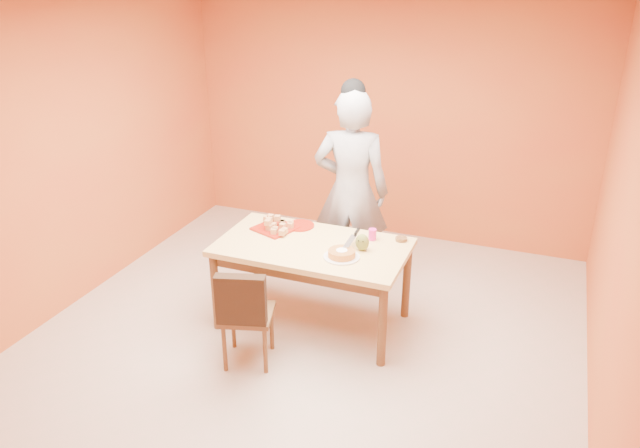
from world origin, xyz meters
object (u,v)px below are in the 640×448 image
at_px(red_dinner_plate, 300,225).
at_px(magenta_glass, 372,234).
at_px(dining_table, 312,255).
at_px(dining_chair, 246,313).
at_px(checker_tin, 401,239).
at_px(sponge_cake, 342,253).
at_px(pastry_platter, 275,228).
at_px(egg_ornament, 362,242).
at_px(person, 351,192).

xyz_separation_m(red_dinner_plate, magenta_glass, (0.69, -0.04, 0.04)).
height_order(dining_table, dining_chair, dining_chair).
bearing_deg(magenta_glass, checker_tin, 16.50).
bearing_deg(sponge_cake, pastry_platter, 156.84).
bearing_deg(dining_table, pastry_platter, 157.62).
height_order(red_dinner_plate, checker_tin, checker_tin).
relative_size(sponge_cake, egg_ornament, 1.54).
distance_m(egg_ornament, checker_tin, 0.40).
distance_m(dining_chair, person, 1.64).
bearing_deg(dining_chair, dining_table, 53.42).
bearing_deg(person, sponge_cake, 94.93).
bearing_deg(dining_table, egg_ornament, 6.48).
height_order(dining_chair, egg_ornament, egg_ornament).
height_order(person, sponge_cake, person).
bearing_deg(pastry_platter, dining_table, -22.38).
distance_m(dining_table, dining_chair, 0.80).
bearing_deg(sponge_cake, person, 104.23).
xyz_separation_m(person, checker_tin, (0.60, -0.44, -0.20)).
distance_m(dining_chair, egg_ornament, 1.11).
relative_size(sponge_cake, checker_tin, 2.22).
height_order(sponge_cake, magenta_glass, magenta_glass).
bearing_deg(egg_ornament, dining_table, -166.53).
xyz_separation_m(dining_chair, egg_ornament, (0.69, 0.77, 0.38)).
distance_m(sponge_cake, egg_ornament, 0.22).
distance_m(dining_table, egg_ornament, 0.46).
height_order(person, egg_ornament, person).
relative_size(pastry_platter, egg_ornament, 2.25).
bearing_deg(sponge_cake, dining_table, 155.78).
xyz_separation_m(dining_table, pastry_platter, (-0.43, 0.18, 0.10)).
height_order(dining_table, person, person).
relative_size(person, red_dinner_plate, 7.52).
distance_m(dining_chair, pastry_platter, 0.97).
bearing_deg(magenta_glass, sponge_cake, -107.58).
xyz_separation_m(pastry_platter, magenta_glass, (0.87, 0.10, 0.04)).
xyz_separation_m(dining_chair, person, (0.34, 1.52, 0.52)).
bearing_deg(dining_chair, magenta_glass, 38.32).
bearing_deg(pastry_platter, sponge_cake, -23.16).
relative_size(red_dinner_plate, egg_ornament, 1.78).
bearing_deg(dining_table, red_dinner_plate, 128.14).
distance_m(red_dinner_plate, magenta_glass, 0.69).
bearing_deg(dining_chair, pastry_platter, 83.72).
relative_size(red_dinner_plate, magenta_glass, 2.63).
bearing_deg(sponge_cake, red_dinner_plate, 140.84).
xyz_separation_m(pastry_platter, egg_ornament, (0.85, -0.13, 0.06)).
xyz_separation_m(egg_ornament, checker_tin, (0.26, 0.30, -0.06)).
distance_m(magenta_glass, checker_tin, 0.25).
distance_m(pastry_platter, red_dinner_plate, 0.23).
xyz_separation_m(red_dinner_plate, egg_ornament, (0.67, -0.27, 0.06)).
bearing_deg(egg_ornament, checker_tin, 56.33).
height_order(red_dinner_plate, sponge_cake, sponge_cake).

